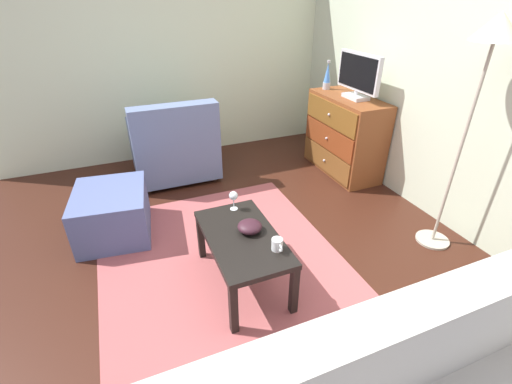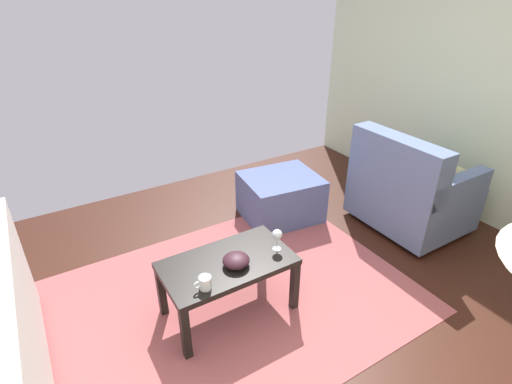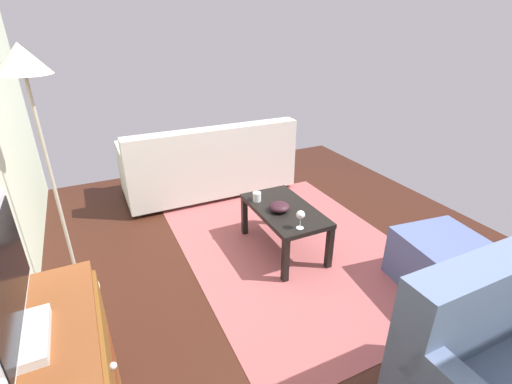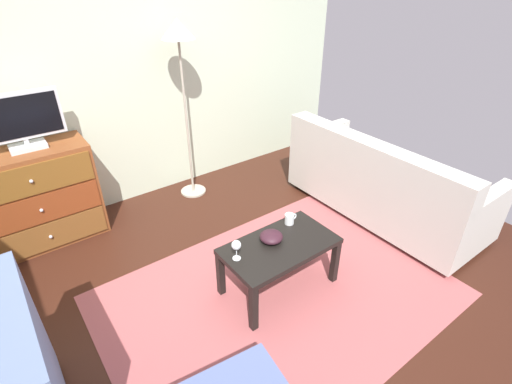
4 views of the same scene
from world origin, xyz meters
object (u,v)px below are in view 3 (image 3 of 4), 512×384
(tv, at_px, (3,289))
(standing_lamp, at_px, (28,88))
(couch_large, at_px, (208,165))
(coffee_table, at_px, (284,214))
(mug, at_px, (257,197))
(wine_glass, at_px, (301,215))
(bowl_decorative, at_px, (280,207))
(ottoman, at_px, (445,266))

(tv, xyz_separation_m, standing_lamp, (1.44, -0.07, 0.42))
(couch_large, bearing_deg, tv, 150.03)
(coffee_table, height_order, mug, mug)
(wine_glass, xyz_separation_m, couch_large, (1.86, 0.14, -0.20))
(tv, bearing_deg, standing_lamp, -2.88)
(tv, relative_size, bowl_decorative, 3.72)
(bowl_decorative, height_order, ottoman, bowl_decorative)
(coffee_table, bearing_deg, standing_lamp, 84.37)
(couch_large, xyz_separation_m, standing_lamp, (-1.34, 1.53, 1.22))
(coffee_table, xyz_separation_m, ottoman, (-1.02, -0.86, -0.16))
(coffee_table, relative_size, wine_glass, 5.53)
(mug, relative_size, ottoman, 0.16)
(bowl_decorative, bearing_deg, standing_lamp, 83.16)
(tv, xyz_separation_m, coffee_table, (1.27, -1.80, -0.78))
(bowl_decorative, relative_size, couch_large, 0.09)
(tv, bearing_deg, bowl_decorative, -54.39)
(ottoman, xyz_separation_m, standing_lamp, (1.19, 2.59, 1.35))
(coffee_table, bearing_deg, tv, 125.17)
(coffee_table, relative_size, couch_large, 0.44)
(tv, relative_size, standing_lamp, 0.36)
(couch_large, bearing_deg, wine_glass, -175.61)
(ottoman, bearing_deg, tv, 95.34)
(standing_lamp, bearing_deg, bowl_decorative, -96.84)
(coffee_table, relative_size, ottoman, 1.24)
(coffee_table, height_order, standing_lamp, standing_lamp)
(coffee_table, bearing_deg, ottoman, -139.98)
(mug, distance_m, bowl_decorative, 0.28)
(ottoman, bearing_deg, mug, 39.04)
(couch_large, bearing_deg, mug, -178.14)
(tv, distance_m, mug, 2.33)
(couch_large, bearing_deg, coffee_table, -172.34)
(coffee_table, xyz_separation_m, couch_large, (1.51, 0.20, -0.03))
(mug, distance_m, standing_lamp, 1.91)
(wine_glass, height_order, bowl_decorative, wine_glass)
(wine_glass, bearing_deg, ottoman, -126.13)
(bowl_decorative, relative_size, ottoman, 0.25)
(tv, relative_size, couch_large, 0.33)
(coffee_table, bearing_deg, wine_glass, 170.35)
(tv, bearing_deg, couch_large, -29.97)
(coffee_table, height_order, ottoman, coffee_table)
(tv, bearing_deg, ottoman, -84.66)
(ottoman, height_order, standing_lamp, standing_lamp)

